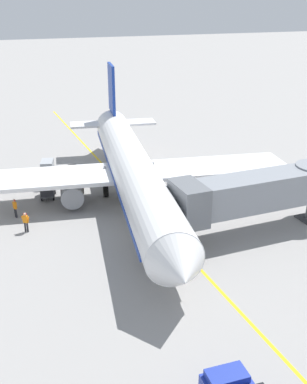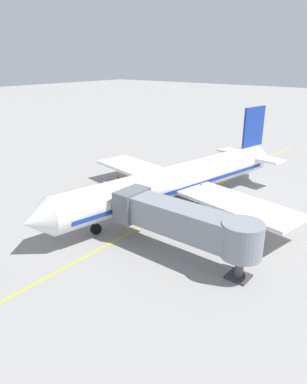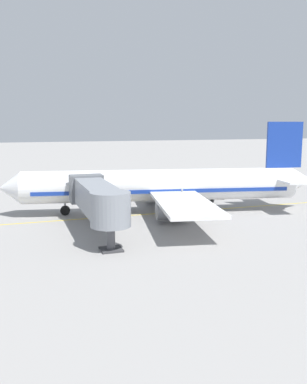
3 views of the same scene
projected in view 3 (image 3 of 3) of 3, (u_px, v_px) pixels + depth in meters
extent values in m
plane|color=gray|center=(168.00, 213.00, 49.16)|extent=(400.00, 400.00, 0.00)
cube|color=gold|center=(168.00, 213.00, 49.16)|extent=(0.24, 80.00, 0.01)
cylinder|color=white|center=(161.00, 185.00, 48.84)|extent=(9.68, 32.12, 3.70)
cube|color=#193899|center=(161.00, 189.00, 48.92)|extent=(9.23, 29.62, 0.44)
cone|color=white|center=(10.00, 188.00, 46.53)|extent=(4.01, 3.04, 3.63)
cone|color=white|center=(301.00, 180.00, 51.13)|extent=(3.62, 3.34, 3.14)
cube|color=black|center=(26.00, 182.00, 46.67)|extent=(2.93, 1.60, 0.60)
cube|color=white|center=(170.00, 190.00, 49.08)|extent=(30.44, 10.77, 0.36)
cylinder|color=gray|center=(171.00, 210.00, 43.80)|extent=(2.57, 3.52, 2.00)
cylinder|color=gray|center=(156.00, 193.00, 54.55)|extent=(2.57, 3.52, 2.00)
cube|color=#193899|center=(284.00, 145.00, 50.11)|extent=(1.15, 4.38, 5.50)
cube|color=white|center=(281.00, 178.00, 50.74)|extent=(10.31, 4.44, 0.24)
cylinder|color=black|center=(65.00, 210.00, 47.78)|extent=(0.65, 1.17, 1.10)
cylinder|color=gray|center=(65.00, 197.00, 47.53)|extent=(0.24, 0.24, 2.00)
cylinder|color=black|center=(182.00, 211.00, 47.31)|extent=(0.65, 1.17, 1.10)
cylinder|color=gray|center=(182.00, 198.00, 47.05)|extent=(0.24, 0.24, 2.00)
cylinder|color=black|center=(174.00, 204.00, 51.80)|extent=(0.65, 1.17, 1.10)
cylinder|color=gray|center=(174.00, 191.00, 51.55)|extent=(0.24, 0.24, 2.00)
cube|color=gray|center=(96.00, 197.00, 39.82)|extent=(12.41, 2.80, 2.60)
cube|color=slate|center=(86.00, 189.00, 44.87)|extent=(2.00, 3.50, 2.99)
cylinder|color=gray|center=(110.00, 209.00, 34.03)|extent=(3.36, 3.36, 2.86)
cylinder|color=#4C4C51|center=(111.00, 238.00, 34.42)|extent=(0.70, 0.70, 2.19)
cube|color=#38383A|center=(111.00, 249.00, 34.58)|extent=(1.80, 1.80, 0.16)
cube|color=slate|center=(204.00, 198.00, 55.23)|extent=(1.55, 2.65, 0.70)
cube|color=slate|center=(199.00, 194.00, 55.01)|extent=(1.16, 1.19, 0.44)
cube|color=black|center=(209.00, 193.00, 55.24)|extent=(0.85, 0.28, 0.64)
cylinder|color=black|center=(203.00, 193.00, 55.10)|extent=(0.12, 0.27, 0.54)
cylinder|color=black|center=(199.00, 202.00, 54.61)|extent=(0.28, 0.58, 0.56)
cylinder|color=black|center=(197.00, 200.00, 55.65)|extent=(0.28, 0.58, 0.56)
cylinder|color=black|center=(212.00, 201.00, 54.92)|extent=(0.28, 0.58, 0.56)
cylinder|color=black|center=(209.00, 200.00, 55.97)|extent=(0.28, 0.58, 0.56)
cube|color=#4C4C51|center=(173.00, 197.00, 57.18)|extent=(1.85, 2.47, 0.12)
cube|color=#2D2D33|center=(173.00, 193.00, 57.09)|extent=(1.76, 2.35, 1.10)
cylinder|color=#4C4C51|center=(162.00, 197.00, 57.12)|extent=(0.26, 0.69, 0.07)
cylinder|color=black|center=(167.00, 200.00, 56.64)|extent=(0.21, 0.38, 0.36)
cylinder|color=black|center=(167.00, 198.00, 57.73)|extent=(0.21, 0.38, 0.36)
cylinder|color=black|center=(179.00, 199.00, 56.72)|extent=(0.21, 0.38, 0.36)
cylinder|color=black|center=(178.00, 198.00, 57.81)|extent=(0.21, 0.38, 0.36)
cube|color=#4C4C51|center=(194.00, 197.00, 57.59)|extent=(1.85, 2.47, 0.12)
cube|color=#999EA3|center=(194.00, 192.00, 57.49)|extent=(1.76, 2.35, 1.10)
cylinder|color=#4C4C51|center=(183.00, 197.00, 57.52)|extent=(0.26, 0.69, 0.07)
cylinder|color=black|center=(188.00, 199.00, 57.05)|extent=(0.21, 0.38, 0.36)
cylinder|color=black|center=(187.00, 198.00, 58.14)|extent=(0.21, 0.38, 0.36)
cylinder|color=black|center=(200.00, 199.00, 57.13)|extent=(0.21, 0.38, 0.36)
cylinder|color=black|center=(199.00, 198.00, 58.22)|extent=(0.21, 0.38, 0.36)
cube|color=#4C4C51|center=(217.00, 196.00, 58.15)|extent=(1.85, 2.47, 0.12)
cube|color=#999EA3|center=(217.00, 192.00, 58.05)|extent=(1.76, 2.35, 1.10)
cylinder|color=#4C4C51|center=(206.00, 196.00, 58.08)|extent=(0.26, 0.69, 0.07)
cylinder|color=black|center=(211.00, 198.00, 57.60)|extent=(0.21, 0.38, 0.36)
cylinder|color=black|center=(210.00, 197.00, 58.69)|extent=(0.21, 0.38, 0.36)
cylinder|color=black|center=(223.00, 198.00, 57.68)|extent=(0.21, 0.38, 0.36)
cylinder|color=black|center=(222.00, 197.00, 58.77)|extent=(0.21, 0.38, 0.36)
cylinder|color=#232328|center=(179.00, 201.00, 54.20)|extent=(0.15, 0.15, 0.85)
cylinder|color=#232328|center=(179.00, 201.00, 54.00)|extent=(0.15, 0.15, 0.85)
cube|color=yellow|center=(179.00, 196.00, 53.98)|extent=(0.41, 0.29, 0.60)
cylinder|color=yellow|center=(179.00, 196.00, 54.23)|extent=(0.23, 0.12, 0.57)
cylinder|color=yellow|center=(180.00, 196.00, 53.75)|extent=(0.23, 0.12, 0.57)
sphere|color=beige|center=(179.00, 193.00, 53.91)|extent=(0.22, 0.22, 0.22)
cube|color=red|center=(179.00, 192.00, 53.91)|extent=(0.27, 0.12, 0.10)
cylinder|color=#232328|center=(143.00, 194.00, 59.37)|extent=(0.15, 0.15, 0.85)
cylinder|color=#232328|center=(142.00, 194.00, 59.26)|extent=(0.15, 0.15, 0.85)
cube|color=orange|center=(143.00, 189.00, 59.20)|extent=(0.33, 0.43, 0.60)
cylinder|color=orange|center=(144.00, 190.00, 59.35)|extent=(0.15, 0.24, 0.57)
cylinder|color=orange|center=(141.00, 190.00, 59.07)|extent=(0.15, 0.24, 0.57)
sphere|color=tan|center=(143.00, 186.00, 59.13)|extent=(0.22, 0.22, 0.22)
cube|color=red|center=(143.00, 186.00, 59.13)|extent=(0.15, 0.28, 0.10)
cylinder|color=#232328|center=(122.00, 196.00, 57.80)|extent=(0.15, 0.15, 0.85)
cylinder|color=#232328|center=(122.00, 196.00, 57.99)|extent=(0.15, 0.15, 0.85)
cube|color=orange|center=(122.00, 191.00, 57.77)|extent=(0.45, 0.42, 0.60)
cylinder|color=orange|center=(121.00, 192.00, 57.55)|extent=(0.23, 0.20, 0.57)
cylinder|color=orange|center=(123.00, 191.00, 58.02)|extent=(0.23, 0.20, 0.57)
sphere|color=beige|center=(122.00, 188.00, 57.70)|extent=(0.22, 0.22, 0.22)
cube|color=red|center=(122.00, 188.00, 57.70)|extent=(0.26, 0.22, 0.10)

